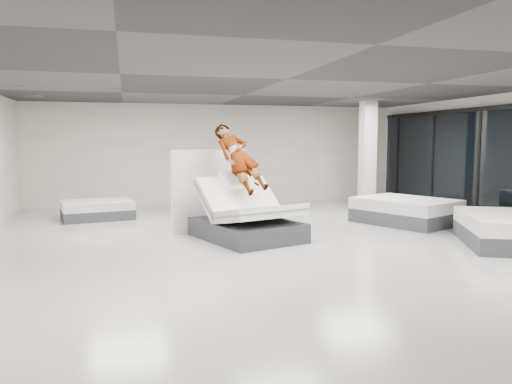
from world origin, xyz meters
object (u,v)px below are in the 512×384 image
person (239,172)px  flat_bed_right_near (511,230)px  hero_bed (247,219)px  remote (257,184)px  flat_bed_right_far (406,211)px  column (367,156)px  divider_panel (210,190)px  flat_bed_left_far (97,210)px

person → flat_bed_right_near: (4.96, -2.25, -1.08)m
person → hero_bed: bearing=-90.0°
remote → flat_bed_right_far: bearing=-6.6°
hero_bed → remote: hero_bed is taller
flat_bed_right_far → flat_bed_right_near: size_ratio=1.00×
flat_bed_right_near → hero_bed: bearing=158.2°
flat_bed_right_near → remote: bearing=156.8°
person → flat_bed_right_near: bearing=-43.4°
person → flat_bed_right_far: bearing=-10.8°
person → remote: 0.48m
flat_bed_right_far → column: bearing=84.7°
person → flat_bed_right_near: 5.55m
person → flat_bed_right_near: person is taller
divider_panel → flat_bed_right_far: 4.90m
person → flat_bed_right_near: size_ratio=0.67×
divider_panel → column: size_ratio=0.64×
flat_bed_right_near → flat_bed_left_far: (-8.05, 5.56, -0.07)m
person → flat_bed_left_far: (-3.09, 3.31, -1.15)m
flat_bed_right_far → flat_bed_left_far: (-7.48, 2.68, -0.07)m
hero_bed → column: size_ratio=0.82×
flat_bed_right_near → flat_bed_left_far: size_ratio=1.40×
divider_panel → flat_bed_left_far: (-2.63, 2.26, -0.68)m
remote → flat_bed_left_far: (-3.41, 3.57, -0.91)m
flat_bed_right_far → flat_bed_left_far: size_ratio=1.40×
flat_bed_right_near → column: 5.61m
person → column: 5.63m
person → flat_bed_right_far: person is taller
remote → flat_bed_right_near: remote is taller
hero_bed → divider_panel: bearing=112.6°
flat_bed_right_near → column: (-0.34, 5.45, 1.29)m
divider_panel → hero_bed: bearing=-94.3°
remote → column: bearing=19.8°
remote → flat_bed_left_far: remote is taller
flat_bed_right_far → flat_bed_left_far: bearing=160.3°
flat_bed_right_near → flat_bed_left_far: bearing=145.4°
person → column: size_ratio=0.58×
flat_bed_right_near → flat_bed_left_far: flat_bed_right_near is taller
person → divider_panel: bearing=94.7°
flat_bed_left_far → divider_panel: bearing=-40.7°
remote → column: column is taller
remote → column: 5.54m
hero_bed → column: bearing=37.9°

